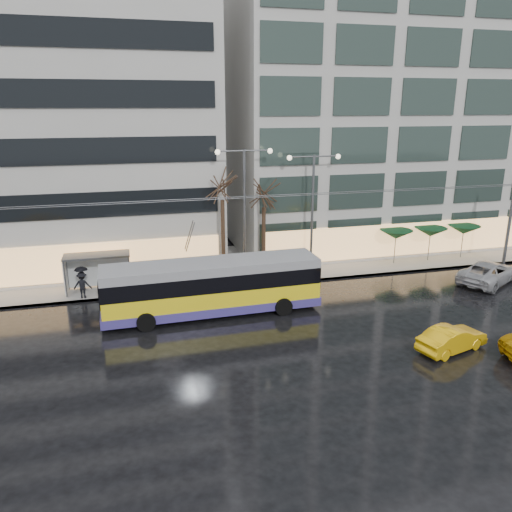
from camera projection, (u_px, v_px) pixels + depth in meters
name	position (u px, v px, depth m)	size (l,w,h in m)	color
ground	(256.00, 350.00, 25.43)	(140.00, 140.00, 0.00)	black
sidewalk	(235.00, 264.00, 38.85)	(80.00, 10.00, 0.15)	gray
kerb	(251.00, 286.00, 34.27)	(80.00, 0.10, 0.15)	slate
building_right	(410.00, 97.00, 43.91)	(32.00, 14.00, 25.00)	#ACAAA4
trolleybus	(212.00, 289.00, 29.40)	(12.81, 5.07, 5.91)	yellow
catenary	(240.00, 231.00, 31.78)	(42.24, 5.12, 7.00)	#595B60
bus_shelter	(91.00, 264.00, 32.73)	(4.20, 1.60, 2.51)	#595B60
street_lamp_near	(244.00, 196.00, 34.17)	(3.96, 0.36, 9.03)	#595B60
street_lamp_far	(313.00, 197.00, 35.45)	(3.96, 0.36, 8.53)	#595B60
tree_a	(222.00, 181.00, 33.67)	(3.20, 3.20, 8.40)	black
tree_b	(264.00, 188.00, 34.78)	(3.20, 3.20, 7.70)	black
parasol_a	(396.00, 234.00, 38.27)	(2.50, 2.50, 2.65)	#595B60
parasol_b	(430.00, 232.00, 39.00)	(2.50, 2.50, 2.65)	#595B60
parasol_c	(464.00, 230.00, 39.72)	(2.50, 2.50, 2.65)	#595B60
taxi_b	(452.00, 339.00, 25.24)	(1.36, 3.91, 1.29)	#F6B60C
sedan_silver	(489.00, 272.00, 34.83)	(2.57, 5.58, 1.55)	#ACACB0
pedestrian_a	(148.00, 272.00, 32.52)	(1.15, 1.16, 2.19)	black
pedestrian_b	(155.00, 266.00, 35.53)	(0.98, 0.92, 1.59)	black
pedestrian_c	(82.00, 281.00, 31.61)	(1.19, 0.91, 2.11)	black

